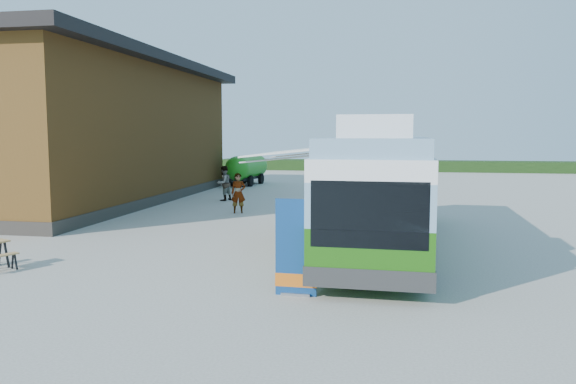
% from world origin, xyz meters
% --- Properties ---
extents(ground, '(100.00, 100.00, 0.00)m').
position_xyz_m(ground, '(0.00, 0.00, 0.00)').
color(ground, '#BCB7AD').
rests_on(ground, ground).
extents(barn, '(9.60, 21.20, 7.50)m').
position_xyz_m(barn, '(-10.50, 10.00, 3.59)').
color(barn, brown).
rests_on(barn, ground).
extents(hedge, '(40.00, 3.00, 1.00)m').
position_xyz_m(hedge, '(8.00, 38.00, 0.50)').
color(hedge, '#264419').
rests_on(hedge, ground).
extents(bus, '(3.04, 12.99, 3.98)m').
position_xyz_m(bus, '(4.72, 0.49, 1.90)').
color(bus, '#277213').
rests_on(bus, ground).
extents(awning, '(3.02, 4.78, 0.55)m').
position_xyz_m(awning, '(2.32, 0.41, 2.89)').
color(awning, white).
rests_on(awning, ground).
extents(banner, '(0.93, 0.20, 2.14)m').
position_xyz_m(banner, '(2.99, -5.48, 0.88)').
color(banner, navy).
rests_on(banner, ground).
extents(person_a, '(0.75, 0.60, 1.80)m').
position_xyz_m(person_a, '(-1.73, 6.85, 0.90)').
color(person_a, '#999999').
rests_on(person_a, ground).
extents(person_b, '(1.05, 1.13, 1.86)m').
position_xyz_m(person_b, '(-3.76, 11.29, 0.93)').
color(person_b, '#999999').
rests_on(person_b, ground).
extents(slurry_tanker, '(2.03, 5.62, 2.08)m').
position_xyz_m(slurry_tanker, '(-4.93, 20.64, 1.20)').
color(slurry_tanker, '#218C19').
rests_on(slurry_tanker, ground).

